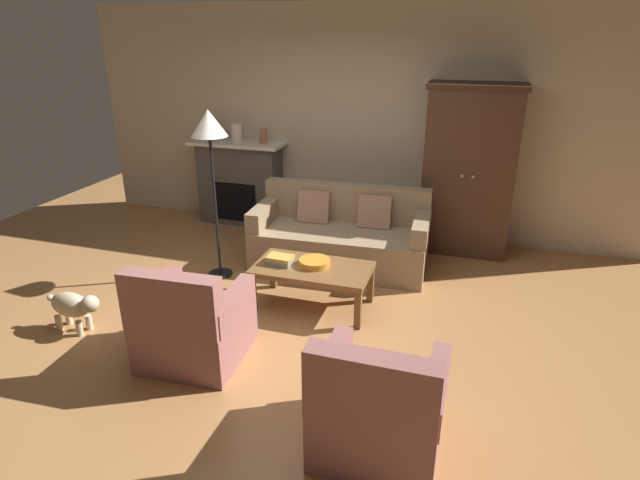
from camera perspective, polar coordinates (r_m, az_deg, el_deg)
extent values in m
plane|color=#B27A47|center=(4.85, -3.47, -8.93)|extent=(9.60, 9.60, 0.00)
cube|color=beige|center=(6.68, 4.18, 12.68)|extent=(7.20, 0.10, 2.80)
cube|color=#4C4947|center=(7.16, -8.72, 6.06)|extent=(1.10, 0.36, 1.08)
cube|color=black|center=(7.06, -9.27, 4.10)|extent=(0.60, 0.01, 0.52)
cube|color=white|center=(7.01, -9.06, 10.42)|extent=(1.26, 0.48, 0.04)
cube|color=#472D1E|center=(6.28, 15.94, 7.01)|extent=(1.00, 0.52, 1.89)
cube|color=#3C271A|center=(6.11, 16.93, 15.85)|extent=(1.06, 0.55, 0.06)
sphere|color=#ADAFB5|center=(6.01, 15.28, 6.78)|extent=(0.04, 0.04, 0.04)
sphere|color=#ADAFB5|center=(6.00, 16.43, 6.65)|extent=(0.04, 0.04, 0.04)
cube|color=#937A5B|center=(5.83, 2.17, -0.86)|extent=(1.94, 0.93, 0.44)
cube|color=#937A5B|center=(5.99, 2.94, 4.17)|extent=(1.91, 0.28, 0.42)
cube|color=#937A5B|center=(5.94, -6.11, 2.91)|extent=(0.20, 0.81, 0.22)
cube|color=#937A5B|center=(5.60, 11.05, 1.37)|extent=(0.20, 0.81, 0.22)
cube|color=#9E755B|center=(5.95, -0.66, 3.67)|extent=(0.37, 0.20, 0.37)
cube|color=#9E755B|center=(5.81, 6.03, 3.09)|extent=(0.37, 0.20, 0.37)
cube|color=brown|center=(4.91, -0.84, -3.20)|extent=(1.10, 0.60, 0.05)
cube|color=brown|center=(4.96, -7.41, -5.83)|extent=(0.06, 0.06, 0.37)
cube|color=brown|center=(4.67, 4.17, -7.64)|extent=(0.06, 0.06, 0.37)
cube|color=brown|center=(5.39, -5.13, -3.37)|extent=(0.06, 0.06, 0.37)
cube|color=brown|center=(5.12, 5.54, -4.85)|extent=(0.06, 0.06, 0.37)
cylinder|color=orange|center=(4.92, -0.59, -2.46)|extent=(0.30, 0.30, 0.06)
cube|color=gray|center=(4.97, -4.41, -2.36)|extent=(0.25, 0.19, 0.04)
cube|color=gold|center=(4.96, -4.40, -1.94)|extent=(0.25, 0.18, 0.04)
cylinder|color=#565B66|center=(7.16, -11.91, 11.53)|extent=(0.13, 0.13, 0.22)
cylinder|color=beige|center=(6.98, -9.13, 11.55)|extent=(0.14, 0.14, 0.24)
cylinder|color=#A86042|center=(6.83, -6.19, 11.21)|extent=(0.09, 0.09, 0.18)
cube|color=#935B56|center=(4.40, -13.38, -9.89)|extent=(0.80, 0.80, 0.42)
cube|color=#935B56|center=(3.95, -15.96, -6.73)|extent=(0.77, 0.20, 0.46)
cube|color=#935B56|center=(4.11, -9.63, -6.98)|extent=(0.16, 0.70, 0.20)
cube|color=#935B56|center=(4.40, -17.58, -5.72)|extent=(0.16, 0.70, 0.20)
cube|color=#935B56|center=(3.51, 6.53, -18.75)|extent=(0.76, 0.76, 0.42)
cube|color=#935B56|center=(3.00, 5.66, -16.16)|extent=(0.76, 0.16, 0.46)
cube|color=#935B56|center=(3.29, 12.61, -15.52)|extent=(0.12, 0.70, 0.20)
cube|color=#935B56|center=(3.38, 1.12, -13.77)|extent=(0.12, 0.70, 0.20)
cylinder|color=black|center=(5.80, -10.81, -3.64)|extent=(0.26, 0.26, 0.02)
cylinder|color=black|center=(5.52, -11.37, 3.43)|extent=(0.03, 0.03, 1.53)
cone|color=white|center=(5.30, -12.10, 12.42)|extent=(0.36, 0.36, 0.26)
ellipsoid|color=beige|center=(5.10, -25.66, -6.40)|extent=(0.42, 0.23, 0.22)
sphere|color=beige|center=(4.91, -23.86, -6.40)|extent=(0.15, 0.15, 0.15)
cylinder|color=beige|center=(5.13, -23.97, -8.21)|extent=(0.06, 0.06, 0.14)
cylinder|color=beige|center=(5.07, -24.84, -8.75)|extent=(0.06, 0.06, 0.14)
cylinder|color=beige|center=(5.30, -25.80, -7.57)|extent=(0.06, 0.06, 0.14)
cylinder|color=beige|center=(5.24, -26.67, -8.09)|extent=(0.06, 0.06, 0.14)
sphere|color=beige|center=(5.26, -27.41, -5.64)|extent=(0.06, 0.06, 0.06)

